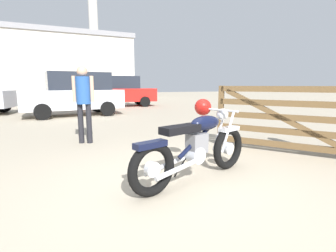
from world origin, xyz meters
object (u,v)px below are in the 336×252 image
at_px(timber_gate, 300,117).
at_px(silver_sedan_mid, 75,93).
at_px(bystander, 83,97).
at_px(red_hatchback_near, 121,91).
at_px(vintage_motorcycle, 197,144).

bearing_deg(timber_gate, silver_sedan_mid, -12.30).
bearing_deg(bystander, timber_gate, 76.88).
height_order(timber_gate, bystander, bystander).
xyz_separation_m(timber_gate, red_hatchback_near, (-1.13, 11.67, 0.21)).
distance_m(vintage_motorcycle, timber_gate, 2.33).
height_order(bystander, red_hatchback_near, red_hatchback_near).
bearing_deg(silver_sedan_mid, vintage_motorcycle, 91.24).
distance_m(timber_gate, silver_sedan_mid, 8.60).
bearing_deg(bystander, vintage_motorcycle, 45.38).
relative_size(vintage_motorcycle, timber_gate, 0.96).
distance_m(bystander, red_hatchback_near, 9.63).
bearing_deg(timber_gate, red_hatchback_near, -32.45).
relative_size(bystander, silver_sedan_mid, 0.40).
bearing_deg(vintage_motorcycle, silver_sedan_mid, 79.97).
distance_m(timber_gate, bystander, 4.30).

